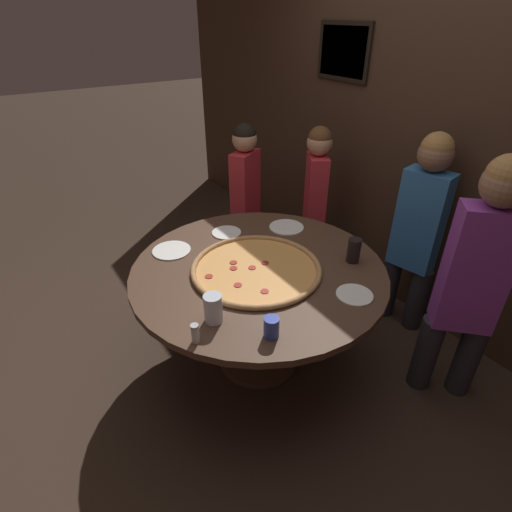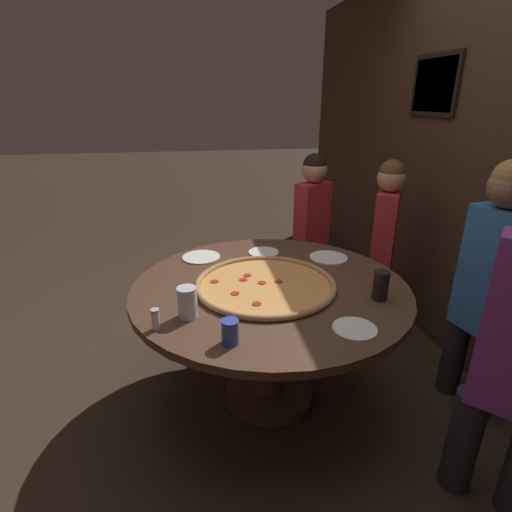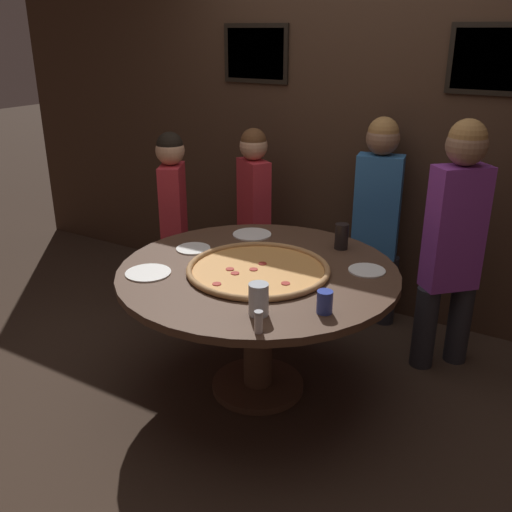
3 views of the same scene
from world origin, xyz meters
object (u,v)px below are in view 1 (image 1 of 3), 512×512
Objects in this scene: drink_cup_front_edge at (213,308)px; white_plate_far_back at (354,295)px; white_plate_left_side at (286,227)px; condiment_shaker at (195,333)px; giant_pizza at (256,268)px; white_plate_near_front at (172,250)px; dining_table at (259,287)px; diner_far_left at (419,225)px; drink_cup_near_left at (354,250)px; diner_side_left at (474,275)px; drink_cup_centre_back at (271,327)px; diner_centre_back at (315,197)px; white_plate_right_side at (227,233)px; diner_side_right at (245,192)px.

white_plate_far_back is (0.23, 0.71, -0.07)m from drink_cup_front_edge.
condiment_shaker is (0.65, -1.01, 0.05)m from white_plate_left_side.
giant_pizza reaches higher than white_plate_near_front.
dining_table is 1.05× the size of diner_far_left.
white_plate_far_back is (0.81, -0.17, 0.00)m from white_plate_left_side.
drink_cup_front_edge is 0.16m from condiment_shaker.
diner_side_left is at bearing 29.06° from drink_cup_near_left.
diner_far_left is at bearing 100.85° from drink_cup_centre_back.
dining_table is 14.17× the size of drink_cup_centre_back.
giant_pizza is 1.17m from diner_far_left.
white_plate_left_side is 0.82m from white_plate_far_back.
white_plate_near_front is at bearing 52.53° from diner_far_left.
drink_cup_front_edge is 0.73m from white_plate_near_front.
diner_side_left is (1.42, -0.15, 0.11)m from diner_centre_back.
drink_cup_front_edge is 0.10× the size of diner_side_left.
diner_far_left is at bearing 107.00° from white_plate_far_back.
white_plate_right_side is (-0.47, 0.05, 0.15)m from dining_table.
white_plate_near_front reaches higher than dining_table.
diner_side_left is at bearing 30.69° from white_plate_right_side.
dining_table is 6.27× the size of white_plate_left_side.
dining_table is 0.61m from drink_cup_centre_back.
dining_table is at bearing -116.76° from drink_cup_near_left.
diner_far_left is (0.24, 1.12, 0.20)m from dining_table.
giant_pizza is 0.57m from white_plate_far_back.
drink_cup_centre_back is 0.34m from condiment_shaker.
diner_centre_back is at bearing 151.99° from drink_cup_near_left.
diner_centre_back reaches higher than dining_table.
white_plate_left_side is at bearing -26.32° from diner_side_left.
diner_far_left is at bearing -137.24° from diner_centre_back.
dining_table is 0.59m from white_plate_far_back.
white_plate_right_side is 0.83× the size of white_plate_near_front.
diner_side_left is (0.30, 1.08, 0.05)m from drink_cup_centre_back.
diner_side_left is 1.05× the size of diner_far_left.
white_plate_right_side is 1.03m from condiment_shaker.
diner_centre_back is (-1.12, 0.70, -0.01)m from white_plate_far_back.
drink_cup_near_left is 1.11m from white_plate_near_front.
diner_side_right is at bearing 171.10° from white_plate_left_side.
drink_cup_centre_back reaches higher than white_plate_far_back.
white_plate_far_back is (0.97, 0.21, 0.00)m from white_plate_right_side.
drink_cup_front_edge is 1.05m from white_plate_left_side.
giant_pizza is at bearing -55.21° from white_plate_left_side.
white_plate_far_back is 1.32m from diner_centre_back.
condiment_shaker is at bearing -100.22° from white_plate_far_back.
white_plate_right_side is (-0.16, -0.38, 0.00)m from white_plate_left_side.
white_plate_near_front is at bearing -176.73° from diner_side_right.
drink_cup_front_edge is at bearing -56.86° from white_plate_left_side.
condiment_shaker reaches higher than white_plate_left_side.
diner_centre_back reaches higher than drink_cup_front_edge.
diner_side_right reaches higher than white_plate_left_side.
drink_cup_near_left is 0.10× the size of diner_far_left.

